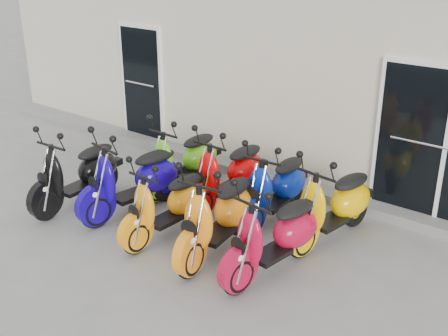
{
  "coord_description": "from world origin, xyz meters",
  "views": [
    {
      "loc": [
        4.54,
        -5.32,
        3.87
      ],
      "look_at": [
        0.0,
        0.6,
        0.75
      ],
      "focal_mm": 45.0,
      "sensor_mm": 36.0,
      "label": 1
    }
  ],
  "objects_px": {
    "scooter_front_blue": "(132,169)",
    "scooter_back_yellow": "(334,195)",
    "scooter_front_black": "(76,164)",
    "scooter_back_blue": "(276,179)",
    "scooter_back_green": "(182,151)",
    "scooter_front_orange_b": "(218,205)",
    "scooter_back_red": "(229,164)",
    "scooter_front_orange_a": "(167,195)",
    "scooter_front_red": "(275,225)"
  },
  "relations": [
    {
      "from": "scooter_back_blue",
      "to": "scooter_front_orange_b",
      "type": "bearing_deg",
      "value": -97.15
    },
    {
      "from": "scooter_front_blue",
      "to": "scooter_back_green",
      "type": "bearing_deg",
      "value": 96.98
    },
    {
      "from": "scooter_front_black",
      "to": "scooter_front_blue",
      "type": "bearing_deg",
      "value": 16.79
    },
    {
      "from": "scooter_front_orange_b",
      "to": "scooter_back_yellow",
      "type": "distance_m",
      "value": 1.57
    },
    {
      "from": "scooter_front_red",
      "to": "scooter_back_blue",
      "type": "distance_m",
      "value": 1.39
    },
    {
      "from": "scooter_back_red",
      "to": "scooter_back_blue",
      "type": "distance_m",
      "value": 0.82
    },
    {
      "from": "scooter_front_blue",
      "to": "scooter_back_yellow",
      "type": "relative_size",
      "value": 1.04
    },
    {
      "from": "scooter_front_black",
      "to": "scooter_front_blue",
      "type": "height_order",
      "value": "scooter_front_blue"
    },
    {
      "from": "scooter_front_black",
      "to": "scooter_front_orange_b",
      "type": "xyz_separation_m",
      "value": [
        2.58,
        0.17,
        0.02
      ]
    },
    {
      "from": "scooter_back_red",
      "to": "scooter_front_red",
      "type": "bearing_deg",
      "value": -33.87
    },
    {
      "from": "scooter_back_blue",
      "to": "scooter_front_black",
      "type": "bearing_deg",
      "value": -155.55
    },
    {
      "from": "scooter_front_black",
      "to": "scooter_front_blue",
      "type": "distance_m",
      "value": 0.94
    },
    {
      "from": "scooter_front_black",
      "to": "scooter_front_orange_b",
      "type": "height_order",
      "value": "scooter_front_orange_b"
    },
    {
      "from": "scooter_back_blue",
      "to": "scooter_back_yellow",
      "type": "distance_m",
      "value": 0.92
    },
    {
      "from": "scooter_front_black",
      "to": "scooter_front_red",
      "type": "xyz_separation_m",
      "value": [
        3.4,
        0.21,
        -0.01
      ]
    },
    {
      "from": "scooter_front_blue",
      "to": "scooter_front_orange_b",
      "type": "relative_size",
      "value": 1.01
    },
    {
      "from": "scooter_front_orange_b",
      "to": "scooter_back_green",
      "type": "xyz_separation_m",
      "value": [
        -1.66,
        1.21,
        -0.03
      ]
    },
    {
      "from": "scooter_front_red",
      "to": "scooter_back_green",
      "type": "xyz_separation_m",
      "value": [
        -2.49,
        1.17,
        0.0
      ]
    },
    {
      "from": "scooter_front_orange_a",
      "to": "scooter_back_green",
      "type": "distance_m",
      "value": 1.53
    },
    {
      "from": "scooter_back_yellow",
      "to": "scooter_front_blue",
      "type": "bearing_deg",
      "value": -150.02
    },
    {
      "from": "scooter_back_green",
      "to": "scooter_front_orange_b",
      "type": "bearing_deg",
      "value": -34.34
    },
    {
      "from": "scooter_front_orange_b",
      "to": "scooter_back_red",
      "type": "relative_size",
      "value": 1.02
    },
    {
      "from": "scooter_back_blue",
      "to": "scooter_back_yellow",
      "type": "xyz_separation_m",
      "value": [
        0.92,
        -0.02,
        0.01
      ]
    },
    {
      "from": "scooter_front_orange_a",
      "to": "scooter_front_red",
      "type": "height_order",
      "value": "scooter_front_red"
    },
    {
      "from": "scooter_front_red",
      "to": "scooter_front_blue",
      "type": "bearing_deg",
      "value": -174.31
    },
    {
      "from": "scooter_front_orange_a",
      "to": "scooter_front_orange_b",
      "type": "xyz_separation_m",
      "value": [
        0.82,
        0.07,
        0.07
      ]
    },
    {
      "from": "scooter_front_black",
      "to": "scooter_back_blue",
      "type": "relative_size",
      "value": 1.02
    },
    {
      "from": "scooter_front_orange_b",
      "to": "scooter_back_blue",
      "type": "bearing_deg",
      "value": 78.95
    },
    {
      "from": "scooter_front_orange_b",
      "to": "scooter_back_yellow",
      "type": "xyz_separation_m",
      "value": [
        1.01,
        1.2,
        -0.02
      ]
    },
    {
      "from": "scooter_front_orange_a",
      "to": "scooter_back_blue",
      "type": "relative_size",
      "value": 0.95
    },
    {
      "from": "scooter_back_blue",
      "to": "scooter_back_red",
      "type": "bearing_deg",
      "value": 179.13
    },
    {
      "from": "scooter_back_green",
      "to": "scooter_front_black",
      "type": "bearing_deg",
      "value": -121.9
    },
    {
      "from": "scooter_front_blue",
      "to": "scooter_back_blue",
      "type": "distance_m",
      "value": 2.08
    },
    {
      "from": "scooter_back_green",
      "to": "scooter_back_yellow",
      "type": "height_order",
      "value": "scooter_back_yellow"
    },
    {
      "from": "scooter_back_yellow",
      "to": "scooter_front_orange_a",
      "type": "bearing_deg",
      "value": -136.46
    },
    {
      "from": "scooter_front_orange_a",
      "to": "scooter_back_yellow",
      "type": "bearing_deg",
      "value": 37.36
    },
    {
      "from": "scooter_front_black",
      "to": "scooter_front_orange_a",
      "type": "xyz_separation_m",
      "value": [
        1.76,
        0.1,
        -0.05
      ]
    },
    {
      "from": "scooter_front_red",
      "to": "scooter_back_green",
      "type": "relative_size",
      "value": 0.99
    },
    {
      "from": "scooter_back_blue",
      "to": "scooter_back_green",
      "type": "bearing_deg",
      "value": 177.3
    },
    {
      "from": "scooter_front_orange_b",
      "to": "scooter_back_green",
      "type": "relative_size",
      "value": 1.04
    },
    {
      "from": "scooter_back_yellow",
      "to": "scooter_front_red",
      "type": "bearing_deg",
      "value": -90.24
    },
    {
      "from": "scooter_front_orange_a",
      "to": "scooter_back_red",
      "type": "distance_m",
      "value": 1.26
    },
    {
      "from": "scooter_back_yellow",
      "to": "scooter_back_red",
      "type": "bearing_deg",
      "value": -170.91
    },
    {
      "from": "scooter_back_red",
      "to": "scooter_front_orange_a",
      "type": "bearing_deg",
      "value": -91.56
    },
    {
      "from": "scooter_front_blue",
      "to": "scooter_back_red",
      "type": "distance_m",
      "value": 1.42
    },
    {
      "from": "scooter_front_black",
      "to": "scooter_back_blue",
      "type": "height_order",
      "value": "scooter_front_black"
    },
    {
      "from": "scooter_front_black",
      "to": "scooter_back_yellow",
      "type": "height_order",
      "value": "scooter_back_yellow"
    },
    {
      "from": "scooter_front_blue",
      "to": "scooter_front_red",
      "type": "bearing_deg",
      "value": 6.26
    },
    {
      "from": "scooter_front_orange_b",
      "to": "scooter_back_blue",
      "type": "relative_size",
      "value": 1.05
    },
    {
      "from": "scooter_front_blue",
      "to": "scooter_front_orange_a",
      "type": "height_order",
      "value": "scooter_front_blue"
    }
  ]
}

